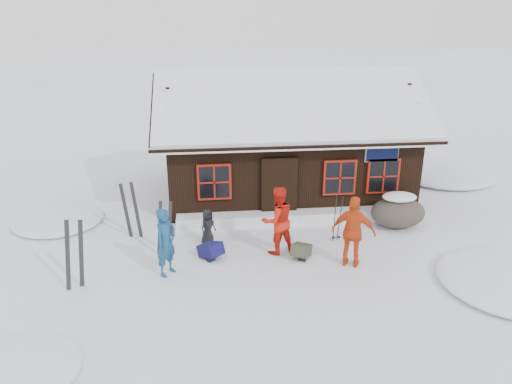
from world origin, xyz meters
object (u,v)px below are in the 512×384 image
at_px(backpack_blue, 211,252).
at_px(boulder, 398,211).
at_px(skier_crouched, 208,227).
at_px(skier_orange_right, 353,232).
at_px(ski_pair_left, 74,255).
at_px(skier_teal, 166,242).
at_px(ski_poles, 337,219).
at_px(backpack_olive, 301,253).
at_px(skier_orange_left, 277,220).

bearing_deg(backpack_blue, boulder, -23.81).
xyz_separation_m(skier_crouched, boulder, (5.79, 0.55, -0.03)).
xyz_separation_m(skier_orange_right, ski_pair_left, (-6.87, -0.37, -0.10)).
xyz_separation_m(skier_teal, backpack_blue, (1.10, 0.71, -0.72)).
height_order(ski_pair_left, backpack_blue, ski_pair_left).
distance_m(boulder, ski_poles, 2.22).
bearing_deg(boulder, backpack_olive, -152.85).
distance_m(boulder, backpack_olive, 3.74).
height_order(skier_orange_right, ski_pair_left, skier_orange_right).
relative_size(skier_teal, skier_orange_left, 0.93).
bearing_deg(skier_orange_left, ski_pair_left, -4.71).
xyz_separation_m(backpack_blue, backpack_olive, (2.42, -0.25, -0.01)).
bearing_deg(skier_orange_right, boulder, -109.09).
relative_size(boulder, backpack_blue, 2.69).
height_order(skier_orange_right, ski_poles, skier_orange_right).
height_order(skier_teal, ski_poles, skier_teal).
xyz_separation_m(ski_pair_left, backpack_olive, (5.64, 0.89, -0.71)).
height_order(skier_orange_left, ski_poles, skier_orange_left).
bearing_deg(skier_crouched, boulder, -38.43).
distance_m(skier_teal, backpack_blue, 1.50).
height_order(boulder, backpack_olive, boulder).
bearing_deg(backpack_blue, skier_teal, 174.62).
relative_size(ski_pair_left, backpack_blue, 2.98).
bearing_deg(skier_teal, boulder, -37.38).
bearing_deg(boulder, ski_poles, -161.03).
relative_size(skier_orange_right, skier_crouched, 1.85).
bearing_deg(skier_crouched, skier_orange_left, -65.36).
bearing_deg(skier_orange_left, skier_teal, -2.79).
distance_m(skier_teal, skier_crouched, 1.95).
relative_size(ski_poles, backpack_olive, 2.41).
relative_size(boulder, ski_poles, 1.18).
bearing_deg(backpack_olive, skier_orange_left, 174.50).
height_order(skier_teal, ski_pair_left, ski_pair_left).
xyz_separation_m(skier_orange_left, skier_orange_right, (1.83, -0.93, 0.01)).
distance_m(skier_orange_right, boulder, 3.08).
bearing_deg(backpack_olive, ski_poles, 67.66).
relative_size(ski_poles, backpack_blue, 2.28).
bearing_deg(ski_poles, backpack_olive, -141.26).
bearing_deg(ski_pair_left, skier_crouched, 23.13).
distance_m(skier_orange_right, backpack_olive, 1.56).
height_order(skier_orange_left, backpack_olive, skier_orange_left).
bearing_deg(skier_orange_right, skier_orange_left, -3.01).
distance_m(skier_teal, skier_orange_right, 4.75).
height_order(skier_teal, boulder, skier_teal).
bearing_deg(backpack_olive, backpack_blue, -157.08).
bearing_deg(backpack_blue, skier_orange_left, -33.08).
height_order(skier_orange_left, ski_pair_left, skier_orange_left).
relative_size(skier_orange_left, ski_pair_left, 1.04).
bearing_deg(ski_pair_left, boulder, 6.39).
bearing_deg(ski_poles, ski_pair_left, -164.75).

